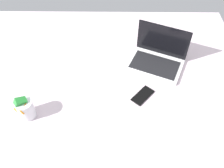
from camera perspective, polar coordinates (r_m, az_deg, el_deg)
name	(u,v)px	position (r cm, az deg, el deg)	size (l,w,h in cm)	color
bed_mattress	(104,85)	(160.68, -1.90, -0.20)	(180.00, 140.00, 18.00)	silver
laptop	(157,58)	(161.40, 10.29, 5.94)	(39.42, 34.21, 23.00)	silver
snack_cup	(25,109)	(138.09, -19.18, -5.32)	(9.73, 9.69, 14.73)	silver
cell_phone	(143,95)	(144.01, 7.03, -2.62)	(6.80, 14.00, 0.80)	black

